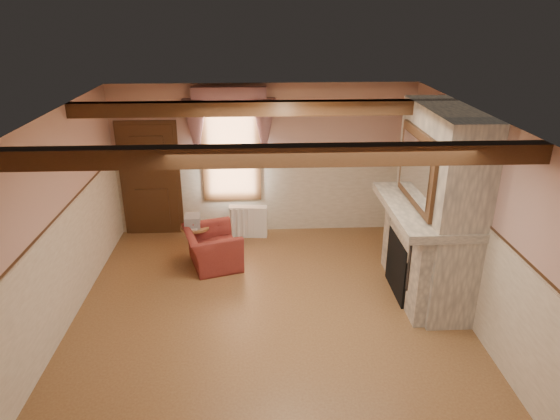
{
  "coord_description": "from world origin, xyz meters",
  "views": [
    {
      "loc": [
        -0.14,
        -5.87,
        4.06
      ],
      "look_at": [
        0.19,
        0.8,
        1.3
      ],
      "focal_mm": 32.0,
      "sensor_mm": 36.0,
      "label": 1
    }
  ],
  "objects_px": {
    "radiator": "(248,221)",
    "mantel_clock": "(411,181)",
    "side_table": "(196,240)",
    "bowl": "(428,206)",
    "armchair": "(212,248)",
    "oil_lamp": "(419,188)"
  },
  "relations": [
    {
      "from": "radiator",
      "to": "mantel_clock",
      "type": "xyz_separation_m",
      "value": [
        2.56,
        -1.37,
        1.22
      ]
    },
    {
      "from": "armchair",
      "to": "oil_lamp",
      "type": "height_order",
      "value": "oil_lamp"
    },
    {
      "from": "radiator",
      "to": "oil_lamp",
      "type": "relative_size",
      "value": 2.5
    },
    {
      "from": "side_table",
      "to": "armchair",
      "type": "bearing_deg",
      "value": -50.5
    },
    {
      "from": "mantel_clock",
      "to": "radiator",
      "type": "bearing_deg",
      "value": 151.91
    },
    {
      "from": "radiator",
      "to": "mantel_clock",
      "type": "distance_m",
      "value": 3.15
    },
    {
      "from": "oil_lamp",
      "to": "armchair",
      "type": "bearing_deg",
      "value": 167.95
    },
    {
      "from": "radiator",
      "to": "oil_lamp",
      "type": "xyz_separation_m",
      "value": [
        2.56,
        -1.77,
        1.26
      ]
    },
    {
      "from": "side_table",
      "to": "radiator",
      "type": "xyz_separation_m",
      "value": [
        0.9,
        0.72,
        0.02
      ]
    },
    {
      "from": "oil_lamp",
      "to": "side_table",
      "type": "bearing_deg",
      "value": 163.11
    },
    {
      "from": "armchair",
      "to": "mantel_clock",
      "type": "distance_m",
      "value": 3.38
    },
    {
      "from": "side_table",
      "to": "bowl",
      "type": "relative_size",
      "value": 1.49
    },
    {
      "from": "bowl",
      "to": "oil_lamp",
      "type": "distance_m",
      "value": 0.47
    },
    {
      "from": "radiator",
      "to": "oil_lamp",
      "type": "distance_m",
      "value": 3.36
    },
    {
      "from": "bowl",
      "to": "mantel_clock",
      "type": "xyz_separation_m",
      "value": [
        0.0,
        0.87,
        0.05
      ]
    },
    {
      "from": "armchair",
      "to": "radiator",
      "type": "distance_m",
      "value": 1.25
    },
    {
      "from": "side_table",
      "to": "mantel_clock",
      "type": "distance_m",
      "value": 3.73
    },
    {
      "from": "armchair",
      "to": "oil_lamp",
      "type": "distance_m",
      "value": 3.45
    },
    {
      "from": "bowl",
      "to": "armchair",
      "type": "bearing_deg",
      "value": 160.2
    },
    {
      "from": "side_table",
      "to": "oil_lamp",
      "type": "xyz_separation_m",
      "value": [
        3.46,
        -1.05,
        1.29
      ]
    },
    {
      "from": "armchair",
      "to": "bowl",
      "type": "height_order",
      "value": "bowl"
    },
    {
      "from": "armchair",
      "to": "side_table",
      "type": "bearing_deg",
      "value": 22.64
    }
  ]
}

